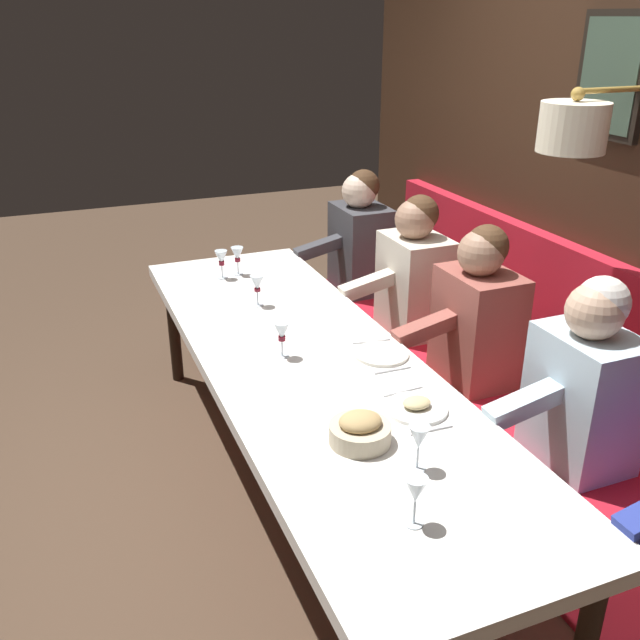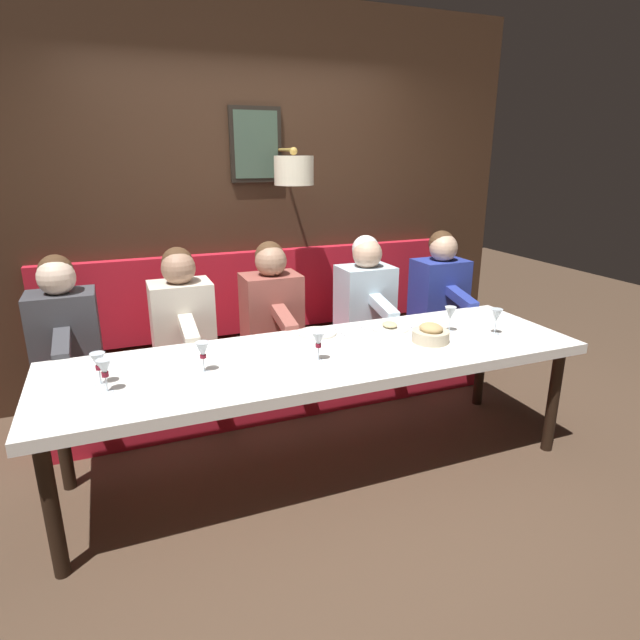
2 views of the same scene
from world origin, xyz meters
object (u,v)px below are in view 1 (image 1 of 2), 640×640
at_px(diner_near, 585,380).
at_px(diner_middle, 477,311).
at_px(wine_glass_3, 419,439).
at_px(wine_glass_4, 221,259).
at_px(diner_farthest, 360,236).
at_px(dining_table, 309,371).
at_px(wine_glass_0, 237,255).
at_px(wine_glass_5, 416,492).
at_px(bread_bowl, 360,430).
at_px(diner_far, 414,271).
at_px(wine_glass_1, 257,284).
at_px(wine_glass_2, 282,333).

distance_m(diner_near, diner_middle, 0.74).
bearing_deg(wine_glass_3, wine_glass_4, 93.81).
bearing_deg(diner_farthest, dining_table, -122.82).
height_order(diner_middle, wine_glass_0, diner_middle).
bearing_deg(wine_glass_0, diner_farthest, 13.14).
height_order(wine_glass_0, wine_glass_5, same).
relative_size(diner_near, wine_glass_4, 4.82).
relative_size(diner_near, bread_bowl, 3.60).
distance_m(diner_far, bread_bowl, 1.63).
distance_m(diner_farthest, wine_glass_5, 2.67).
distance_m(diner_middle, wine_glass_1, 1.11).
xyz_separation_m(dining_table, diner_far, (0.88, 0.65, 0.13)).
xyz_separation_m(diner_middle, wine_glass_5, (-0.98, -1.15, 0.04)).
relative_size(wine_glass_4, wine_glass_5, 1.00).
height_order(diner_far, wine_glass_2, diner_far).
bearing_deg(wine_glass_4, wine_glass_5, -90.25).
bearing_deg(wine_glass_5, wine_glass_2, 89.99).
distance_m(diner_farthest, wine_glass_2, 1.63).
bearing_deg(diner_middle, diner_farthest, 90.00).
relative_size(diner_near, wine_glass_0, 4.82).
distance_m(diner_farthest, wine_glass_0, 0.90).
xyz_separation_m(diner_farthest, wine_glass_4, (-0.97, -0.23, 0.04)).
height_order(diner_far, wine_glass_4, diner_far).
bearing_deg(wine_glass_5, bread_bowl, 85.70).
relative_size(wine_glass_1, wine_glass_3, 1.00).
xyz_separation_m(diner_farthest, bread_bowl, (-0.95, -2.03, -0.03)).
height_order(dining_table, diner_near, diner_near).
bearing_deg(wine_glass_5, wine_glass_0, 87.20).
xyz_separation_m(diner_near, bread_bowl, (-0.95, 0.04, -0.03)).
distance_m(diner_farthest, wine_glass_1, 1.14).
bearing_deg(wine_glass_3, diner_middle, 47.32).
distance_m(dining_table, wine_glass_2, 0.21).
bearing_deg(wine_glass_3, dining_table, 92.78).
xyz_separation_m(dining_table, wine_glass_3, (0.04, -0.88, 0.17)).
height_order(wine_glass_3, wine_glass_5, same).
xyz_separation_m(diner_near, wine_glass_3, (-0.84, -0.17, 0.04)).
bearing_deg(dining_table, wine_glass_1, 92.12).
bearing_deg(wine_glass_2, diner_farthest, 52.88).
xyz_separation_m(wine_glass_1, wine_glass_3, (0.07, -1.55, 0.00)).
distance_m(diner_far, diner_farthest, 0.71).
relative_size(dining_table, diner_far, 3.82).
relative_size(diner_near, wine_glass_1, 4.82).
relative_size(wine_glass_0, wine_glass_1, 1.00).
bearing_deg(wine_glass_1, wine_glass_0, 85.95).
bearing_deg(wine_glass_3, diner_near, 11.33).
bearing_deg(diner_middle, wine_glass_4, 131.38).
bearing_deg(diner_near, wine_glass_0, 114.96).
relative_size(diner_near, diner_far, 1.00).
xyz_separation_m(dining_table, diner_middle, (0.88, 0.03, 0.13)).
height_order(wine_glass_0, bread_bowl, wine_glass_0).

